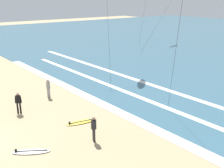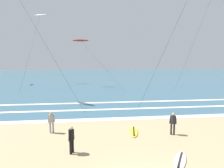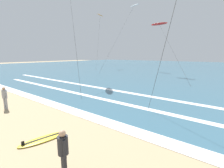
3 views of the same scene
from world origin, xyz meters
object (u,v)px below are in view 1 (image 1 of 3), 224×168
Objects in this scene: surfboard_foreground_flat at (31,152)px; surfer_foreground_main at (18,101)px; surfboard_near_water at (81,122)px; surfer_mid_group at (94,127)px; surfer_left_near at (48,87)px.

surfer_foreground_main is at bearing 165.18° from surfboard_foreground_flat.
surfboard_foreground_flat is at bearing -14.82° from surfer_foreground_main.
surfboard_near_water and surfboard_foreground_flat have the same top height.
surfer_mid_group is at bearing 71.64° from surfboard_foreground_flat.
surfer_left_near is at bearing 174.78° from surfboard_near_water.
surfer_mid_group is at bearing -15.94° from surfboard_near_water.
surfer_mid_group and surfer_left_near have the same top height.
surfer_foreground_main is 5.98m from surfboard_foreground_flat.
surfer_mid_group reaches higher than surfboard_foreground_flat.
surfboard_foreground_flat is (-1.14, -3.45, -0.91)m from surfer_mid_group.
surfer_mid_group is 0.73× the size of surfboard_near_water.
surfboard_foreground_flat is (7.46, -4.75, -0.91)m from surfer_left_near.
surfer_foreground_main is 0.77× the size of surfboard_foreground_flat.
surfer_foreground_main is at bearing -147.52° from surfboard_near_water.
surfboard_foreground_flat is (1.49, -4.20, 0.00)m from surfboard_near_water.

